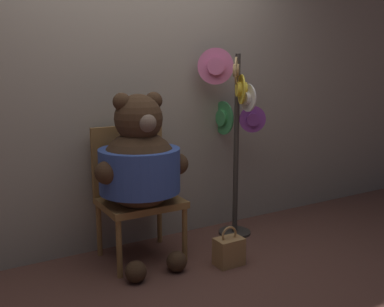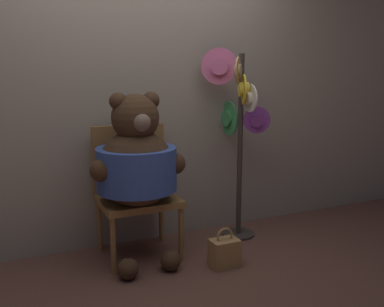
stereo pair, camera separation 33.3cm
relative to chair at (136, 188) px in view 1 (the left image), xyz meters
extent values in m
plane|color=brown|center=(0.08, -0.41, -0.53)|extent=(14.00, 14.00, 0.00)
cube|color=gray|center=(0.08, 0.28, 0.80)|extent=(8.00, 0.10, 2.67)
cylinder|color=olive|center=(-0.26, -0.30, -0.33)|extent=(0.04, 0.04, 0.42)
cylinder|color=olive|center=(0.26, -0.30, -0.33)|extent=(0.04, 0.04, 0.42)
cylinder|color=olive|center=(-0.26, 0.12, -0.33)|extent=(0.04, 0.04, 0.42)
cylinder|color=olive|center=(0.26, 0.12, -0.33)|extent=(0.04, 0.04, 0.42)
cube|color=olive|center=(0.00, -0.09, -0.09)|extent=(0.58, 0.48, 0.05)
cube|color=olive|center=(0.00, 0.13, 0.20)|extent=(0.58, 0.04, 0.53)
sphere|color=#3D2819|center=(-0.03, -0.16, 0.18)|extent=(0.57, 0.57, 0.57)
cylinder|color=#334C99|center=(-0.03, -0.16, 0.18)|extent=(0.58, 0.58, 0.31)
sphere|color=#3D2819|center=(-0.03, -0.16, 0.55)|extent=(0.34, 0.34, 0.34)
sphere|color=#3D2819|center=(-0.15, -0.16, 0.67)|extent=(0.13, 0.13, 0.13)
sphere|color=#3D2819|center=(0.09, -0.16, 0.67)|extent=(0.13, 0.13, 0.13)
sphere|color=brown|center=(-0.03, -0.31, 0.53)|extent=(0.13, 0.13, 0.13)
sphere|color=#3D2819|center=(-0.30, -0.23, 0.20)|extent=(0.16, 0.16, 0.16)
sphere|color=#3D2819|center=(0.24, -0.23, 0.20)|extent=(0.16, 0.16, 0.16)
sphere|color=#3D2819|center=(-0.19, -0.42, -0.46)|extent=(0.15, 0.15, 0.15)
sphere|color=#3D2819|center=(0.12, -0.42, -0.46)|extent=(0.15, 0.15, 0.15)
cylinder|color=#332D28|center=(0.91, -0.04, -0.52)|extent=(0.28, 0.28, 0.02)
cylinder|color=#332D28|center=(0.91, -0.04, 0.24)|extent=(0.04, 0.04, 1.55)
cylinder|color=tan|center=(0.81, -0.16, 0.88)|extent=(0.14, 0.16, 0.21)
cylinder|color=tan|center=(0.81, -0.16, 0.88)|extent=(0.10, 0.10, 0.10)
cylinder|color=silver|center=(0.90, -0.20, 0.66)|extent=(0.03, 0.22, 0.22)
cylinder|color=silver|center=(0.90, -0.20, 0.66)|extent=(0.09, 0.11, 0.11)
cylinder|color=yellow|center=(0.86, -0.16, 0.73)|extent=(0.11, 0.22, 0.24)
cylinder|color=yellow|center=(0.86, -0.16, 0.73)|extent=(0.12, 0.14, 0.11)
cylinder|color=#7A388E|center=(1.03, -0.10, 0.48)|extent=(0.20, 0.12, 0.22)
cylinder|color=#7A388E|center=(1.03, -0.10, 0.48)|extent=(0.13, 0.12, 0.11)
cylinder|color=#3D9351|center=(0.91, 0.16, 0.47)|extent=(0.02, 0.29, 0.29)
cylinder|color=#3D9351|center=(0.91, 0.16, 0.47)|extent=(0.07, 0.14, 0.14)
cylinder|color=#D16693|center=(0.75, 0.05, 0.91)|extent=(0.26, 0.16, 0.30)
cylinder|color=#D16693|center=(0.75, 0.05, 0.91)|extent=(0.16, 0.14, 0.14)
cube|color=#A87A47|center=(0.51, -0.52, -0.43)|extent=(0.21, 0.14, 0.20)
torus|color=#A87A47|center=(0.51, -0.52, -0.30)|extent=(0.13, 0.02, 0.13)
camera|label=1|loc=(-1.22, -2.92, 0.87)|focal=40.00mm
camera|label=2|loc=(-0.93, -3.08, 0.87)|focal=40.00mm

